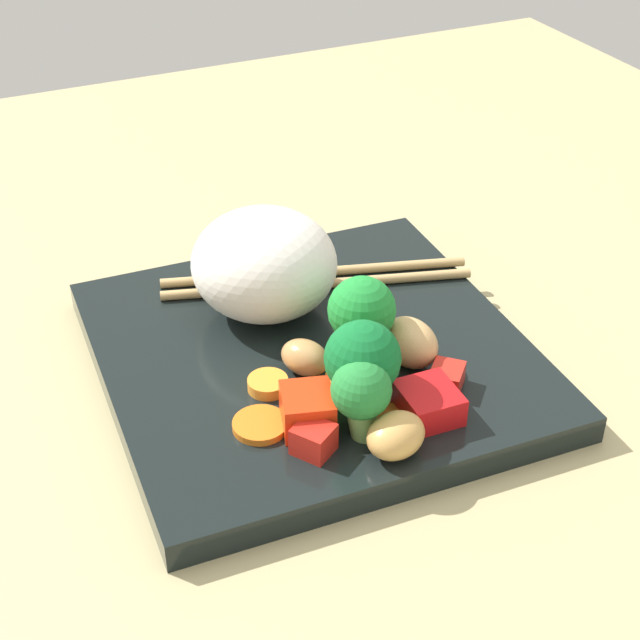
{
  "coord_description": "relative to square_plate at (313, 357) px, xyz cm",
  "views": [
    {
      "loc": [
        -44.57,
        20.01,
        37.16
      ],
      "look_at": [
        -0.33,
        -0.37,
        3.81
      ],
      "focal_mm": 54.19,
      "sensor_mm": 36.0,
      "label": 1
    }
  ],
  "objects": [
    {
      "name": "square_plate",
      "position": [
        0.0,
        0.0,
        0.0
      ],
      "size": [
        26.78,
        26.78,
        1.81
      ],
      "primitive_type": "cube",
      "rotation": [
        0.0,
        0.0,
        -0.04
      ],
      "color": "black",
      "rests_on": "ground_plane"
    },
    {
      "name": "chicken_piece_0",
      "position": [
        -2.31,
        1.53,
        1.97
      ],
      "size": [
        3.84,
        3.54,
        2.13
      ],
      "primitive_type": "ellipsoid",
      "rotation": [
        0.0,
        0.0,
        3.68
      ],
      "color": "tan",
      "rests_on": "square_plate"
    },
    {
      "name": "pepper_chunk_0",
      "position": [
        -7.14,
        -5.4,
        1.6
      ],
      "size": [
        2.8,
        2.79,
        1.38
      ],
      "primitive_type": "cube",
      "rotation": [
        0.0,
        0.0,
        5.52
      ],
      "color": "red",
      "rests_on": "square_plate"
    },
    {
      "name": "broccoli_floret_2",
      "position": [
        -2.76,
        -1.97,
        4.5
      ],
      "size": [
        4.08,
        4.08,
        5.93
      ],
      "color": "#63A13A",
      "rests_on": "square_plate"
    },
    {
      "name": "broccoli_floret_1",
      "position": [
        -8.62,
        0.99,
        3.68
      ],
      "size": [
        3.35,
        3.35,
        4.79
      ],
      "color": "#72A753",
      "rests_on": "square_plate"
    },
    {
      "name": "carrot_slice_0",
      "position": [
        -5.96,
        5.89,
        1.12
      ],
      "size": [
        4.2,
        4.2,
        0.43
      ],
      "primitive_type": "cylinder",
      "rotation": [
        0.0,
        0.0,
        4.26
      ],
      "color": "orange",
      "rests_on": "square_plate"
    },
    {
      "name": "carrot_slice_2",
      "position": [
        -2.91,
        4.19,
        1.26
      ],
      "size": [
        2.68,
        2.68,
        0.71
      ],
      "primitive_type": "cylinder",
      "rotation": [
        0.0,
        0.0,
        3.27
      ],
      "color": "orange",
      "rests_on": "square_plate"
    },
    {
      "name": "chicken_piece_2",
      "position": [
        -4.1,
        -4.59,
        2.4
      ],
      "size": [
        4.47,
        3.7,
        2.99
      ],
      "primitive_type": "ellipsoid",
      "rotation": [
        0.0,
        0.0,
        3.38
      ],
      "color": "tan",
      "rests_on": "square_plate"
    },
    {
      "name": "pepper_chunk_2",
      "position": [
        -6.9,
        3.43,
        2.03
      ],
      "size": [
        3.74,
        3.59,
        2.25
      ],
      "primitive_type": "cube",
      "rotation": [
        0.0,
        0.0,
        4.43
      ],
      "color": "red",
      "rests_on": "square_plate"
    },
    {
      "name": "pepper_chunk_3",
      "position": [
        -8.88,
        -3.15,
        1.78
      ],
      "size": [
        3.54,
        3.27,
        1.75
      ],
      "primitive_type": "cube",
      "rotation": [
        0.0,
        0.0,
        4.67
      ],
      "color": "red",
      "rests_on": "square_plate"
    },
    {
      "name": "rice_mound",
      "position": [
        4.97,
        1.13,
        4.39
      ],
      "size": [
        13.08,
        13.05,
        6.98
      ],
      "primitive_type": "ellipsoid",
      "rotation": [
        0.0,
        0.0,
        0.64
      ],
      "color": "white",
      "rests_on": "square_plate"
    },
    {
      "name": "chicken_piece_1",
      "position": [
        -10.82,
        0.35,
        2.05
      ],
      "size": [
        3.92,
        4.31,
        2.3
      ],
      "primitive_type": "ellipsoid",
      "rotation": [
        0.0,
        0.0,
        5.09
      ],
      "color": "tan",
      "rests_on": "square_plate"
    },
    {
      "name": "carrot_slice_3",
      "position": [
        -4.34,
        0.47,
        1.23
      ],
      "size": [
        2.88,
        2.88,
        0.65
      ],
      "primitive_type": "cylinder",
      "rotation": [
        0.0,
        0.0,
        4.11
      ],
      "color": "orange",
      "rests_on": "square_plate"
    },
    {
      "name": "chopstick_pair",
      "position": [
        6.61,
        -3.28,
        1.24
      ],
      "size": [
        8.24,
        20.97,
        0.66
      ],
      "rotation": [
        0.0,
        0.0,
        1.28
      ],
      "color": "tan",
      "rests_on": "square_plate"
    },
    {
      "name": "carrot_slice_1",
      "position": [
        -8.74,
        -1.15,
        1.11
      ],
      "size": [
        3.41,
        3.41,
        0.41
      ],
      "primitive_type": "cylinder",
      "rotation": [
        0.0,
        0.0,
        2.73
      ],
      "color": "orange",
      "rests_on": "square_plate"
    },
    {
      "name": "broccoli_floret_0",
      "position": [
        -6.74,
        -0.31,
        4.35
      ],
      "size": [
        4.33,
        4.33,
        5.73
      ],
      "color": "#63B144",
      "rests_on": "square_plate"
    },
    {
      "name": "pepper_chunk_1",
      "position": [
        -8.94,
        3.98,
        1.73
      ],
      "size": [
        2.73,
        2.7,
        1.65
      ],
      "primitive_type": "cube",
      "rotation": [
        0.0,
        0.0,
        0.59
      ],
      "color": "red",
      "rests_on": "square_plate"
    },
    {
      "name": "ground_plane",
      "position": [
        0.0,
        0.0,
        -1.91
      ],
      "size": [
        110.0,
        110.0,
        2.0
      ],
      "primitive_type": "cube",
      "color": "tan"
    }
  ]
}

